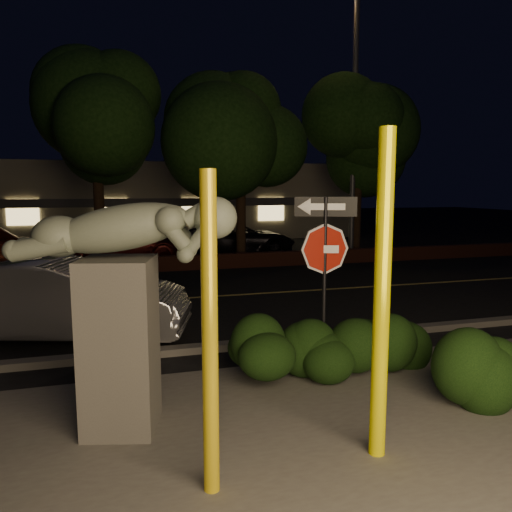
{
  "coord_description": "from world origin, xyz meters",
  "views": [
    {
      "loc": [
        -2.13,
        -5.07,
        2.72
      ],
      "look_at": [
        0.16,
        2.78,
        1.6
      ],
      "focal_mm": 35.0,
      "sensor_mm": 36.0,
      "label": 1
    }
  ],
  "objects_px": {
    "signpost": "(325,250)",
    "parked_car_darkred": "(117,243)",
    "yellow_pole_left": "(210,337)",
    "streetlight": "(349,97)",
    "silver_sedan": "(62,300)",
    "sculpture": "(122,289)",
    "yellow_pole_right": "(382,298)",
    "parked_car_dark": "(237,238)"
  },
  "relations": [
    {
      "from": "yellow_pole_left",
      "to": "parked_car_darkred",
      "type": "distance_m",
      "value": 14.66
    },
    {
      "from": "streetlight",
      "to": "parked_car_darkred",
      "type": "relative_size",
      "value": 2.07
    },
    {
      "from": "yellow_pole_right",
      "to": "silver_sedan",
      "type": "relative_size",
      "value": 0.74
    },
    {
      "from": "yellow_pole_right",
      "to": "sculpture",
      "type": "bearing_deg",
      "value": 152.17
    },
    {
      "from": "signpost",
      "to": "streetlight",
      "type": "bearing_deg",
      "value": 82.17
    },
    {
      "from": "yellow_pole_right",
      "to": "parked_car_darkred",
      "type": "xyz_separation_m",
      "value": [
        -2.34,
        14.49,
        -0.92
      ]
    },
    {
      "from": "signpost",
      "to": "sculpture",
      "type": "bearing_deg",
      "value": -141.34
    },
    {
      "from": "yellow_pole_right",
      "to": "streetlight",
      "type": "xyz_separation_m",
      "value": [
        6.51,
        13.88,
        4.56
      ]
    },
    {
      "from": "yellow_pole_left",
      "to": "parked_car_dark",
      "type": "distance_m",
      "value": 16.34
    },
    {
      "from": "yellow_pole_left",
      "to": "signpost",
      "type": "relative_size",
      "value": 1.11
    },
    {
      "from": "streetlight",
      "to": "parked_car_dark",
      "type": "xyz_separation_m",
      "value": [
        -4.03,
        1.75,
        -5.55
      ]
    },
    {
      "from": "yellow_pole_left",
      "to": "streetlight",
      "type": "distance_m",
      "value": 16.95
    },
    {
      "from": "sculpture",
      "to": "parked_car_dark",
      "type": "xyz_separation_m",
      "value": [
        4.91,
        14.34,
        -0.97
      ]
    },
    {
      "from": "signpost",
      "to": "streetlight",
      "type": "xyz_separation_m",
      "value": [
        6.11,
        11.63,
        4.36
      ]
    },
    {
      "from": "yellow_pole_left",
      "to": "parked_car_darkred",
      "type": "bearing_deg",
      "value": 92.32
    },
    {
      "from": "yellow_pole_left",
      "to": "yellow_pole_right",
      "type": "xyz_separation_m",
      "value": [
        1.75,
        0.14,
        0.21
      ]
    },
    {
      "from": "signpost",
      "to": "parked_car_darkred",
      "type": "bearing_deg",
      "value": 122.48
    },
    {
      "from": "yellow_pole_right",
      "to": "yellow_pole_left",
      "type": "bearing_deg",
      "value": -175.46
    },
    {
      "from": "yellow_pole_left",
      "to": "parked_car_dark",
      "type": "xyz_separation_m",
      "value": [
        4.22,
        15.77,
        -0.78
      ]
    },
    {
      "from": "signpost",
      "to": "parked_car_darkred",
      "type": "distance_m",
      "value": 12.59
    },
    {
      "from": "yellow_pole_right",
      "to": "signpost",
      "type": "distance_m",
      "value": 2.29
    },
    {
      "from": "silver_sedan",
      "to": "parked_car_dark",
      "type": "bearing_deg",
      "value": -12.61
    },
    {
      "from": "sculpture",
      "to": "streetlight",
      "type": "bearing_deg",
      "value": 68.98
    },
    {
      "from": "signpost",
      "to": "streetlight",
      "type": "relative_size",
      "value": 0.25
    },
    {
      "from": "streetlight",
      "to": "parked_car_darkred",
      "type": "height_order",
      "value": "streetlight"
    },
    {
      "from": "sculpture",
      "to": "silver_sedan",
      "type": "xyz_separation_m",
      "value": [
        -0.98,
        3.82,
        -0.89
      ]
    },
    {
      "from": "signpost",
      "to": "silver_sedan",
      "type": "height_order",
      "value": "signpost"
    },
    {
      "from": "silver_sedan",
      "to": "parked_car_dark",
      "type": "relative_size",
      "value": 0.94
    },
    {
      "from": "streetlight",
      "to": "silver_sedan",
      "type": "height_order",
      "value": "streetlight"
    },
    {
      "from": "parked_car_darkred",
      "to": "parked_car_dark",
      "type": "relative_size",
      "value": 1.07
    },
    {
      "from": "parked_car_dark",
      "to": "sculpture",
      "type": "bearing_deg",
      "value": 165.74
    },
    {
      "from": "yellow_pole_left",
      "to": "silver_sedan",
      "type": "height_order",
      "value": "yellow_pole_left"
    },
    {
      "from": "yellow_pole_left",
      "to": "parked_car_darkred",
      "type": "xyz_separation_m",
      "value": [
        -0.59,
        14.63,
        -0.71
      ]
    },
    {
      "from": "yellow_pole_right",
      "to": "streetlight",
      "type": "height_order",
      "value": "streetlight"
    },
    {
      "from": "yellow_pole_right",
      "to": "parked_car_darkred",
      "type": "bearing_deg",
      "value": 99.17
    },
    {
      "from": "yellow_pole_left",
      "to": "silver_sedan",
      "type": "distance_m",
      "value": 5.55
    },
    {
      "from": "signpost",
      "to": "silver_sedan",
      "type": "bearing_deg",
      "value": 163.08
    },
    {
      "from": "signpost",
      "to": "parked_car_darkred",
      "type": "xyz_separation_m",
      "value": [
        -2.73,
        12.24,
        -1.11
      ]
    },
    {
      "from": "sculpture",
      "to": "signpost",
      "type": "bearing_deg",
      "value": 33.13
    },
    {
      "from": "yellow_pole_left",
      "to": "signpost",
      "type": "height_order",
      "value": "yellow_pole_left"
    },
    {
      "from": "yellow_pole_right",
      "to": "streetlight",
      "type": "bearing_deg",
      "value": 64.89
    },
    {
      "from": "sculpture",
      "to": "streetlight",
      "type": "distance_m",
      "value": 16.11
    }
  ]
}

